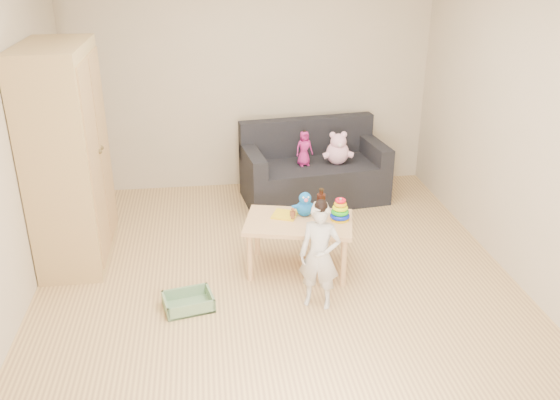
{
  "coord_description": "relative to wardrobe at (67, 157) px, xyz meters",
  "views": [
    {
      "loc": [
        -0.55,
        -4.26,
        2.65
      ],
      "look_at": [
        0.05,
        0.25,
        0.65
      ],
      "focal_mm": 38.0,
      "sensor_mm": 36.0,
      "label": 1
    }
  ],
  "objects": [
    {
      "name": "room",
      "position": [
        1.73,
        -0.72,
        0.35
      ],
      "size": [
        4.5,
        4.5,
        4.5
      ],
      "color": "tan",
      "rests_on": "ground"
    },
    {
      "name": "wardrobe",
      "position": [
        0.0,
        0.0,
        0.0
      ],
      "size": [
        0.53,
        1.06,
        1.9
      ],
      "primitive_type": "cube",
      "color": "tan",
      "rests_on": "ground"
    },
    {
      "name": "sofa",
      "position": [
        2.35,
        0.98,
        -0.74
      ],
      "size": [
        1.61,
        0.95,
        0.43
      ],
      "primitive_type": "cube",
      "rotation": [
        0.0,
        0.0,
        0.12
      ],
      "color": "black",
      "rests_on": "ground"
    },
    {
      "name": "play_table",
      "position": [
        1.93,
        -0.52,
        -0.71
      ],
      "size": [
        1.01,
        0.76,
        0.47
      ],
      "primitive_type": "cube",
      "rotation": [
        0.0,
        0.0,
        -0.24
      ],
      "color": "tan",
      "rests_on": "ground"
    },
    {
      "name": "storage_bin",
      "position": [
        0.98,
        -1.0,
        -0.89
      ],
      "size": [
        0.42,
        0.35,
        0.11
      ],
      "primitive_type": null,
      "rotation": [
        0.0,
        0.0,
        0.21
      ],
      "color": "gray",
      "rests_on": "ground"
    },
    {
      "name": "toddler",
      "position": [
        2.0,
        -1.08,
        -0.52
      ],
      "size": [
        0.37,
        0.32,
        0.86
      ],
      "primitive_type": "imported",
      "rotation": [
        0.0,
        0.0,
        -0.41
      ],
      "color": "beige",
      "rests_on": "ground"
    },
    {
      "name": "pink_bear",
      "position": [
        2.59,
        0.92,
        -0.37
      ],
      "size": [
        0.27,
        0.24,
        0.3
      ],
      "primitive_type": null,
      "rotation": [
        0.0,
        0.0,
        -0.04
      ],
      "color": "#FFBBE2",
      "rests_on": "sofa"
    },
    {
      "name": "doll",
      "position": [
        2.22,
        0.92,
        -0.34
      ],
      "size": [
        0.21,
        0.16,
        0.37
      ],
      "primitive_type": "imported",
      "rotation": [
        0.0,
        0.0,
        0.21
      ],
      "color": "#BD2381",
      "rests_on": "sofa"
    },
    {
      "name": "ring_stacker",
      "position": [
        2.28,
        -0.55,
        -0.4
      ],
      "size": [
        0.17,
        0.17,
        0.19
      ],
      "color": "yellow",
      "rests_on": "play_table"
    },
    {
      "name": "brown_bottle",
      "position": [
        2.15,
        -0.38,
        -0.38
      ],
      "size": [
        0.08,
        0.08,
        0.22
      ],
      "color": "black",
      "rests_on": "play_table"
    },
    {
      "name": "blue_plush",
      "position": [
        2.0,
        -0.42,
        -0.37
      ],
      "size": [
        0.2,
        0.17,
        0.22
      ],
      "primitive_type": null,
      "rotation": [
        0.0,
        0.0,
        -0.17
      ],
      "color": "blue",
      "rests_on": "play_table"
    },
    {
      "name": "wooden_figure",
      "position": [
        1.88,
        -0.51,
        -0.42
      ],
      "size": [
        0.06,
        0.05,
        0.12
      ],
      "primitive_type": null,
      "rotation": [
        0.0,
        0.0,
        -0.33
      ],
      "color": "brown",
      "rests_on": "play_table"
    },
    {
      "name": "yellow_book",
      "position": [
        1.83,
        -0.41,
        -0.47
      ],
      "size": [
        0.26,
        0.26,
        0.02
      ],
      "primitive_type": "cube",
      "rotation": [
        0.0,
        0.0,
        -0.4
      ],
      "color": "yellow",
      "rests_on": "play_table"
    }
  ]
}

